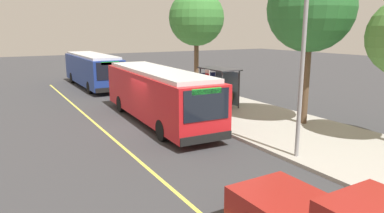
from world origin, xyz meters
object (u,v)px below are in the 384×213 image
object	(u,v)px
transit_bus_second	(92,69)
pedestrian_commuter	(186,94)
transit_bus_main	(157,93)
route_sign_post	(207,87)
waiting_bench	(224,98)

from	to	relation	value
transit_bus_second	pedestrian_commuter	size ratio (longest dim) A/B	6.51
transit_bus_main	route_sign_post	bearing A→B (deg)	58.85
transit_bus_second	route_sign_post	size ratio (longest dim) A/B	3.93
pedestrian_commuter	transit_bus_main	bearing A→B (deg)	-61.65
waiting_bench	transit_bus_second	bearing A→B (deg)	-158.56
transit_bus_second	waiting_bench	bearing A→B (deg)	21.44
transit_bus_second	waiting_bench	distance (m)	14.24
route_sign_post	pedestrian_commuter	xyz separation A→B (m)	(-2.86, 0.24, -0.84)
transit_bus_second	route_sign_post	distance (m)	15.90
transit_bus_main	route_sign_post	xyz separation A→B (m)	(1.44, 2.39, 0.34)
transit_bus_second	route_sign_post	bearing A→B (deg)	8.47
transit_bus_main	transit_bus_second	size ratio (longest dim) A/B	1.02
waiting_bench	pedestrian_commuter	xyz separation A→B (m)	(-0.36, -2.62, 0.48)
transit_bus_second	pedestrian_commuter	distance (m)	13.14
transit_bus_main	pedestrian_commuter	bearing A→B (deg)	118.35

